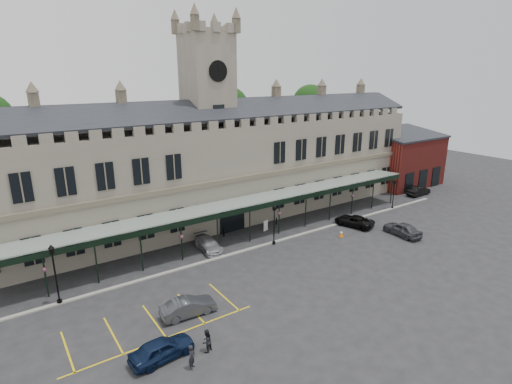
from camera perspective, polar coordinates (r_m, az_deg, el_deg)
ground at (r=38.98m, az=5.06°, el=-10.60°), size 140.00×140.00×0.00m
station_building at (r=49.31m, az=-6.50°, el=3.25°), size 60.00×10.36×17.30m
clock_tower at (r=48.30m, az=-6.81°, el=10.96°), size 5.60×5.60×24.80m
canopy at (r=43.51m, az=-1.09°, el=-4.09°), size 50.00×4.10×4.30m
brick_annex at (r=70.10m, az=20.24°, el=4.39°), size 12.40×8.36×9.23m
kerb at (r=42.90m, az=0.38°, el=-7.78°), size 60.00×0.40×0.12m
parking_markings at (r=31.87m, az=-14.03°, el=-17.87°), size 16.00×6.00×0.01m
tree_behind_mid at (r=60.03m, az=-3.98°, el=11.84°), size 6.00×6.00×16.00m
tree_behind_right at (r=69.47m, az=7.75°, el=12.38°), size 6.00×6.00×16.00m
lamp_post_left at (r=35.48m, az=-26.84°, el=-9.82°), size 0.49×0.49×5.18m
lamp_post_mid at (r=42.64m, az=2.61°, el=-4.11°), size 0.43×0.43×4.56m
lamp_post_right at (r=56.99m, az=19.10°, el=0.11°), size 0.40×0.40×4.20m
traffic_cone at (r=46.37m, az=12.08°, el=-5.82°), size 0.49×0.49×0.77m
sign_board at (r=46.96m, az=1.39°, el=-4.83°), size 0.72×0.26×1.25m
bollard_left at (r=45.53m, az=-4.62°, el=-5.82°), size 0.16×0.16×0.89m
bollard_right at (r=48.89m, az=2.92°, el=-4.20°), size 0.15×0.15×0.85m
car_left_a at (r=28.31m, az=-13.29°, el=-20.97°), size 4.39×2.09×1.45m
car_left_b at (r=32.04m, az=-9.61°, el=-15.87°), size 4.35×1.76×1.41m
car_taxi at (r=42.28m, az=-6.83°, el=-7.40°), size 2.13×4.63×1.31m
car_van at (r=49.75m, az=13.81°, el=-4.01°), size 3.50×5.20×1.32m
car_right_a at (r=48.51m, az=20.18°, el=-4.99°), size 2.07×4.62×1.54m
car_right_b at (r=65.12m, az=22.20°, el=0.15°), size 4.28×1.59×1.40m
person_a at (r=27.18m, az=-9.15°, el=-22.24°), size 0.71×0.71×1.66m
person_b at (r=28.31m, az=-7.07°, el=-20.36°), size 0.98×0.90×1.63m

